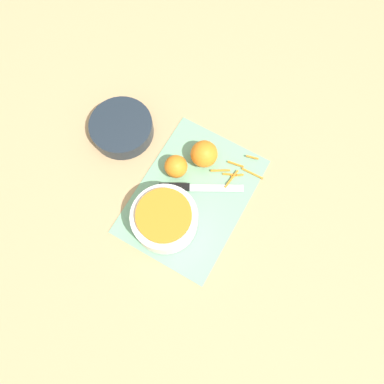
{
  "coord_description": "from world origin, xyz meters",
  "views": [
    {
      "loc": [
        -0.29,
        -0.17,
        1.04
      ],
      "look_at": [
        0.0,
        0.0,
        0.04
      ],
      "focal_mm": 35.0,
      "sensor_mm": 36.0,
      "label": 1
    }
  ],
  "objects_px": {
    "orange_left": "(204,154)",
    "orange_right": "(176,166)",
    "bowl_speckled": "(165,219)",
    "bowl_dark": "(122,128)",
    "knife": "(186,187)"
  },
  "relations": [
    {
      "from": "bowl_speckled",
      "to": "orange_left",
      "type": "relative_size",
      "value": 2.29
    },
    {
      "from": "bowl_dark",
      "to": "orange_left",
      "type": "relative_size",
      "value": 2.39
    },
    {
      "from": "bowl_dark",
      "to": "orange_right",
      "type": "height_order",
      "value": "orange_right"
    },
    {
      "from": "bowl_speckled",
      "to": "orange_right",
      "type": "bearing_deg",
      "value": 19.5
    },
    {
      "from": "bowl_speckled",
      "to": "orange_left",
      "type": "distance_m",
      "value": 0.23
    },
    {
      "from": "knife",
      "to": "orange_left",
      "type": "distance_m",
      "value": 0.11
    },
    {
      "from": "orange_left",
      "to": "orange_right",
      "type": "distance_m",
      "value": 0.09
    },
    {
      "from": "bowl_dark",
      "to": "knife",
      "type": "xyz_separation_m",
      "value": [
        -0.07,
        -0.26,
        -0.01
      ]
    },
    {
      "from": "bowl_dark",
      "to": "orange_right",
      "type": "xyz_separation_m",
      "value": [
        -0.03,
        -0.21,
        0.01
      ]
    },
    {
      "from": "knife",
      "to": "orange_left",
      "type": "height_order",
      "value": "orange_left"
    },
    {
      "from": "bowl_dark",
      "to": "orange_right",
      "type": "distance_m",
      "value": 0.21
    },
    {
      "from": "bowl_speckled",
      "to": "orange_right",
      "type": "distance_m",
      "value": 0.16
    },
    {
      "from": "orange_left",
      "to": "bowl_speckled",
      "type": "bearing_deg",
      "value": -179.74
    },
    {
      "from": "bowl_speckled",
      "to": "knife",
      "type": "xyz_separation_m",
      "value": [
        0.12,
        0.0,
        -0.04
      ]
    },
    {
      "from": "bowl_dark",
      "to": "orange_left",
      "type": "bearing_deg",
      "value": -81.29
    }
  ]
}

